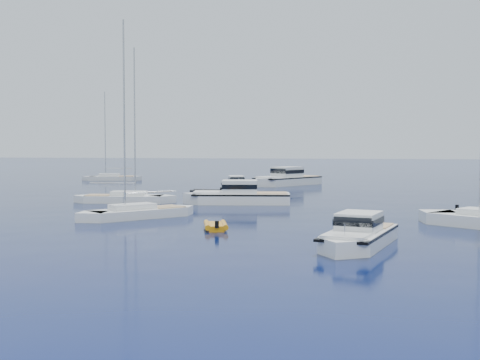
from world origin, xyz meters
name	(u,v)px	position (x,y,z in m)	size (l,w,h in m)	color
ground	(88,246)	(0.00, 0.00, 0.00)	(400.00, 400.00, 0.00)	#081550
motor_cruiser_near	(358,247)	(14.50, 2.07, 0.00)	(2.77, 9.04, 2.37)	white
motor_cruiser_centre	(238,204)	(4.13, 25.21, 0.00)	(3.24, 10.60, 2.78)	white
motor_cruiser_distant	(286,185)	(6.27, 51.91, 0.00)	(3.64, 11.90, 3.12)	silver
motor_cruiser_horizon	(236,189)	(0.79, 44.67, 0.00)	(2.37, 7.73, 2.03)	white
sailboat_fore	(138,218)	(-1.45, 12.99, 0.00)	(2.67, 10.27, 15.10)	white
sailboat_centre	(125,202)	(-6.60, 24.79, 0.00)	(2.66, 10.22, 15.03)	white
sailboat_far_l	(112,180)	(-20.60, 59.02, 0.00)	(2.44, 9.38, 13.79)	silver
tender_yellow	(216,229)	(5.55, 7.71, 0.00)	(1.76, 3.11, 0.95)	orange
tender_grey_near	(476,216)	(23.90, 18.67, 0.00)	(1.76, 3.12, 0.95)	black
tender_grey_far	(206,194)	(-1.20, 36.24, 0.00)	(1.93, 3.48, 0.95)	black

